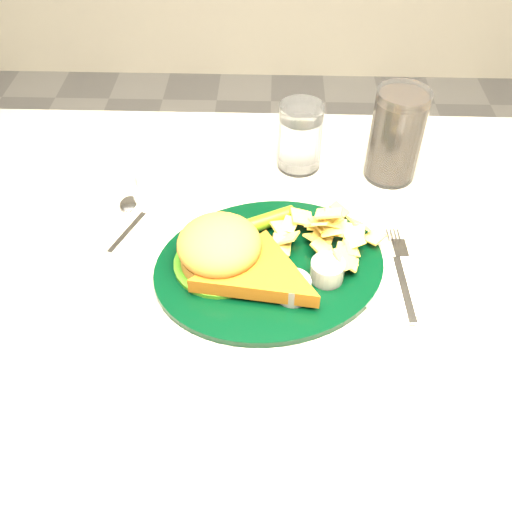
{
  "coord_description": "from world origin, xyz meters",
  "views": [
    {
      "loc": [
        0.01,
        -0.6,
        1.35
      ],
      "look_at": [
        -0.01,
        -0.05,
        0.8
      ],
      "focal_mm": 40.0,
      "sensor_mm": 36.0,
      "label": 1
    }
  ],
  "objects_px": {
    "dinner_plate": "(270,250)",
    "fork_napkin": "(403,284)",
    "table": "(263,391)",
    "water_glass": "(300,137)",
    "cola_glass": "(396,135)"
  },
  "relations": [
    {
      "from": "table",
      "to": "fork_napkin",
      "type": "relative_size",
      "value": 7.45
    },
    {
      "from": "fork_napkin",
      "to": "dinner_plate",
      "type": "bearing_deg",
      "value": 169.03
    },
    {
      "from": "dinner_plate",
      "to": "water_glass",
      "type": "bearing_deg",
      "value": 62.09
    },
    {
      "from": "table",
      "to": "water_glass",
      "type": "height_order",
      "value": "water_glass"
    },
    {
      "from": "cola_glass",
      "to": "fork_napkin",
      "type": "relative_size",
      "value": 0.99
    },
    {
      "from": "table",
      "to": "cola_glass",
      "type": "distance_m",
      "value": 0.54
    },
    {
      "from": "dinner_plate",
      "to": "table",
      "type": "bearing_deg",
      "value": 87.46
    },
    {
      "from": "table",
      "to": "cola_glass",
      "type": "xyz_separation_m",
      "value": [
        0.21,
        0.21,
        0.45
      ]
    },
    {
      "from": "dinner_plate",
      "to": "fork_napkin",
      "type": "xyz_separation_m",
      "value": [
        0.19,
        -0.03,
        -0.03
      ]
    },
    {
      "from": "water_glass",
      "to": "dinner_plate",
      "type": "bearing_deg",
      "value": -100.49
    },
    {
      "from": "dinner_plate",
      "to": "cola_glass",
      "type": "distance_m",
      "value": 0.31
    },
    {
      "from": "dinner_plate",
      "to": "water_glass",
      "type": "relative_size",
      "value": 2.84
    },
    {
      "from": "dinner_plate",
      "to": "cola_glass",
      "type": "relative_size",
      "value": 2.11
    },
    {
      "from": "table",
      "to": "dinner_plate",
      "type": "bearing_deg",
      "value": -75.12
    },
    {
      "from": "table",
      "to": "dinner_plate",
      "type": "xyz_separation_m",
      "value": [
        0.01,
        -0.03,
        0.41
      ]
    }
  ]
}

